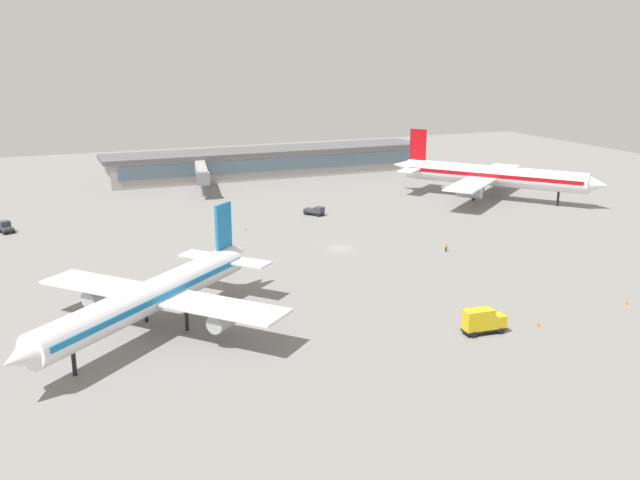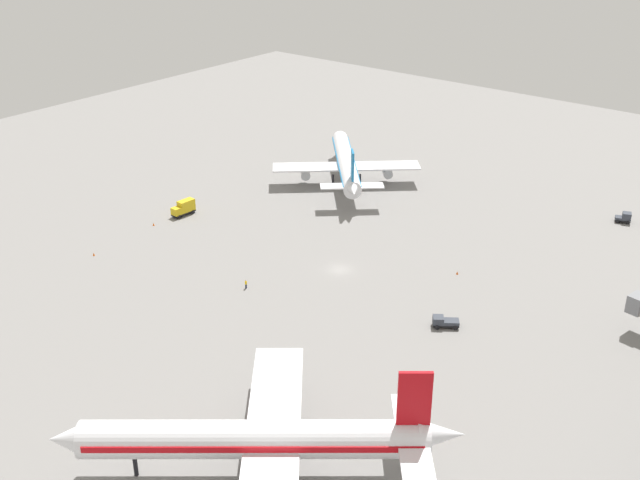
# 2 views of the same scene
# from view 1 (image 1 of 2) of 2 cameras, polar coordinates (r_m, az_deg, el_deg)

# --- Properties ---
(ground) EXTENTS (288.00, 288.00, 0.00)m
(ground) POSITION_cam_1_polar(r_m,az_deg,el_deg) (129.35, 1.67, -0.66)
(ground) COLOR gray
(terminal_building) EXTENTS (91.87, 14.89, 7.65)m
(terminal_building) POSITION_cam_1_polar(r_m,az_deg,el_deg) (203.89, -4.24, 6.29)
(terminal_building) COLOR #9E9993
(terminal_building) RESTS_ON ground
(airplane_at_gate) EXTENTS (36.72, 34.01, 13.72)m
(airplane_at_gate) POSITION_cam_1_polar(r_m,az_deg,el_deg) (92.50, -13.36, -4.39)
(airplane_at_gate) COLOR white
(airplane_at_gate) RESTS_ON ground
(airplane_taxiing) EXTENTS (37.70, 43.42, 15.81)m
(airplane_taxiing) POSITION_cam_1_polar(r_m,az_deg,el_deg) (175.34, 13.63, 5.06)
(airplane_taxiing) COLOR white
(airplane_taxiing) RESTS_ON ground
(baggage_tug) EXTENTS (3.15, 3.67, 2.30)m
(baggage_tug) POSITION_cam_1_polar(r_m,az_deg,el_deg) (153.02, -23.96, 0.96)
(baggage_tug) COLOR black
(baggage_tug) RESTS_ON ground
(pushback_tractor) EXTENTS (4.10, 4.69, 1.90)m
(pushback_tractor) POSITION_cam_1_polar(r_m,az_deg,el_deg) (154.69, -0.41, 2.36)
(pushback_tractor) COLOR black
(pushback_tractor) RESTS_ON ground
(catering_truck) EXTENTS (5.71, 2.50, 3.30)m
(catering_truck) POSITION_cam_1_polar(r_m,az_deg,el_deg) (93.24, 12.96, -6.37)
(catering_truck) COLOR black
(catering_truck) RESTS_ON ground
(ground_crew_worker) EXTENTS (0.53, 0.53, 1.67)m
(ground_crew_worker) POSITION_cam_1_polar(r_m,az_deg,el_deg) (129.02, 10.11, -0.55)
(ground_crew_worker) COLOR #1E2338
(ground_crew_worker) RESTS_ON ground
(jet_bridge) EXTENTS (6.65, 21.20, 6.74)m
(jet_bridge) POSITION_cam_1_polar(r_m,az_deg,el_deg) (180.83, -9.51, 5.38)
(jet_bridge) COLOR #9E9993
(jet_bridge) RESTS_ON ground
(safety_cone_near_gate) EXTENTS (0.44, 0.44, 0.60)m
(safety_cone_near_gate) POSITION_cam_1_polar(r_m,az_deg,el_deg) (97.93, 17.16, -6.49)
(safety_cone_near_gate) COLOR #EA590C
(safety_cone_near_gate) RESTS_ON ground
(safety_cone_mid_apron) EXTENTS (0.44, 0.44, 0.60)m
(safety_cone_mid_apron) POSITION_cam_1_polar(r_m,az_deg,el_deg) (142.19, -6.01, 0.85)
(safety_cone_mid_apron) COLOR #EA590C
(safety_cone_mid_apron) RESTS_ON ground
(safety_cone_far_side) EXTENTS (0.44, 0.44, 0.60)m
(safety_cone_far_side) POSITION_cam_1_polar(r_m,az_deg,el_deg) (110.41, 23.46, -4.62)
(safety_cone_far_side) COLOR #EA590C
(safety_cone_far_side) RESTS_ON ground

